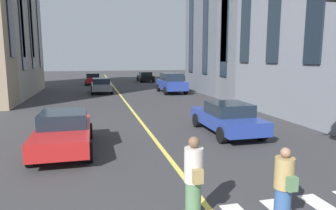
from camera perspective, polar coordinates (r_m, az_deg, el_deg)
lane_centre_line at (r=22.07m, az=-7.78°, el=0.27°), size 80.00×0.16×0.01m
car_blue_parked_b at (r=28.65m, az=0.65°, el=4.25°), size 4.70×2.14×1.88m
car_black_mid at (r=42.79m, az=-4.30°, el=5.39°), size 4.40×1.95×1.37m
car_grey_trailing at (r=29.48m, az=-12.50°, el=3.65°), size 4.40×1.95×1.37m
car_red_oncoming at (r=11.35m, az=-19.12°, el=-4.68°), size 4.40×1.95×1.37m
car_blue_far at (r=13.39m, az=11.11°, el=-2.35°), size 4.40×1.95×1.37m
car_red_parked_a at (r=39.01m, az=-14.03°, el=4.81°), size 3.90×1.89×1.40m
pedestrian_near at (r=6.19m, az=4.87°, el=-13.80°), size 0.50×0.38×1.75m
pedestrian_companion at (r=6.54m, az=21.07°, el=-14.13°), size 0.50×0.38×1.56m
building_right_far at (r=30.55m, az=19.03°, el=14.75°), size 11.95×13.10×13.31m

